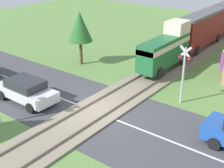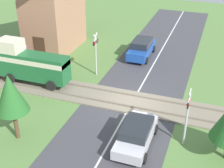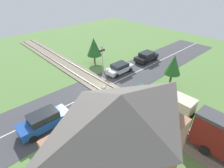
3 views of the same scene
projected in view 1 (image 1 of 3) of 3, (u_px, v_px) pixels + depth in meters
ground_plane at (96, 112)px, 17.25m from camera, size 60.00×60.00×0.00m
road_surface at (96, 112)px, 17.24m from camera, size 48.00×6.40×0.02m
track_bed at (96, 111)px, 17.22m from camera, size 2.80×48.00×0.24m
train at (208, 26)px, 27.67m from camera, size 1.58×20.88×3.18m
car_near_crossing at (26, 90)px, 18.18m from camera, size 3.99×1.80×1.37m
crossing_signal_east_approach at (184, 67)px, 17.43m from camera, size 0.90×0.18×3.46m
pedestrian_by_station at (223, 61)px, 22.72m from camera, size 0.40×0.40×1.60m
tree_roadside_hedge at (80, 27)px, 23.01m from camera, size 1.84×1.84×4.05m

